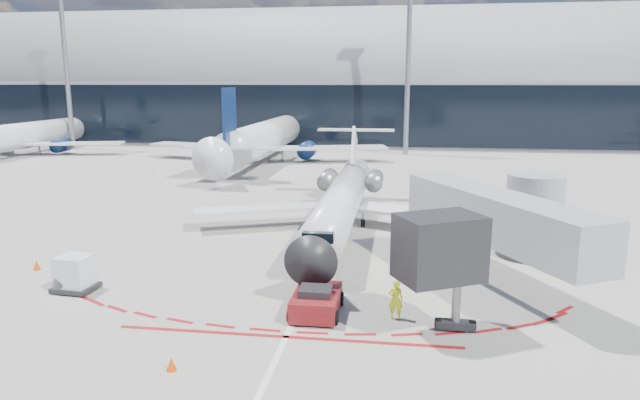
# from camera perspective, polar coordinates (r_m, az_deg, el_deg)

# --- Properties ---
(ground) EXTENTS (260.00, 260.00, 0.00)m
(ground) POSITION_cam_1_polar(r_m,az_deg,el_deg) (34.04, 0.43, -5.32)
(ground) COLOR gray
(ground) RESTS_ON ground
(apron_centerline) EXTENTS (0.25, 40.00, 0.01)m
(apron_centerline) POSITION_cam_1_polar(r_m,az_deg,el_deg) (35.94, 0.86, -4.38)
(apron_centerline) COLOR silver
(apron_centerline) RESTS_ON ground
(apron_stop_bar) EXTENTS (14.00, 0.25, 0.01)m
(apron_stop_bar) POSITION_cam_1_polar(r_m,az_deg,el_deg) (23.44, -3.42, -13.50)
(apron_stop_bar) COLOR maroon
(apron_stop_bar) RESTS_ON ground
(terminal_building) EXTENTS (150.00, 24.15, 24.00)m
(terminal_building) POSITION_cam_1_polar(r_m,az_deg,el_deg) (97.33, 5.64, 10.84)
(terminal_building) COLOR gray
(terminal_building) RESTS_ON ground
(jet_bridge) EXTENTS (10.03, 15.20, 4.90)m
(jet_bridge) POSITION_cam_1_polar(r_m,az_deg,el_deg) (30.56, 18.18, -2.06)
(jet_bridge) COLOR #999CA2
(jet_bridge) RESTS_ON ground
(light_mast_west) EXTENTS (0.70, 0.70, 25.00)m
(light_mast_west) POSITION_cam_1_polar(r_m,az_deg,el_deg) (94.23, -24.07, 12.29)
(light_mast_west) COLOR gray
(light_mast_west) RESTS_ON ground
(light_mast_centre) EXTENTS (0.70, 0.70, 25.00)m
(light_mast_centre) POSITION_cam_1_polar(r_m,az_deg,el_deg) (80.29, 8.81, 13.42)
(light_mast_centre) COLOR gray
(light_mast_centre) RESTS_ON ground
(regional_jet) EXTENTS (20.92, 25.80, 6.46)m
(regional_jet) POSITION_cam_1_polar(r_m,az_deg,el_deg) (38.54, 2.22, 0.01)
(regional_jet) COLOR silver
(regional_jet) RESTS_ON ground
(pushback_tug) EXTENTS (2.14, 5.01, 1.30)m
(pushback_tug) POSITION_cam_1_polar(r_m,az_deg,el_deg) (25.33, -0.37, -10.08)
(pushback_tug) COLOR #59100C
(pushback_tug) RESTS_ON ground
(ramp_worker) EXTENTS (0.64, 0.43, 1.75)m
(ramp_worker) POSITION_cam_1_polar(r_m,az_deg,el_deg) (24.91, 7.57, -9.84)
(ramp_worker) COLOR #EBFF1A
(ramp_worker) RESTS_ON ground
(uld_container) EXTENTS (2.01, 1.75, 1.76)m
(uld_container) POSITION_cam_1_polar(r_m,az_deg,el_deg) (30.28, -23.32, -6.78)
(uld_container) COLOR black
(uld_container) RESTS_ON ground
(safety_cone_left) EXTENTS (0.40, 0.40, 0.55)m
(safety_cone_left) POSITION_cam_1_polar(r_m,az_deg,el_deg) (34.58, -26.48, -5.85)
(safety_cone_left) COLOR #E84304
(safety_cone_left) RESTS_ON ground
(safety_cone_right) EXTENTS (0.36, 0.36, 0.50)m
(safety_cone_right) POSITION_cam_1_polar(r_m,az_deg,el_deg) (21.53, -14.65, -15.58)
(safety_cone_right) COLOR #E84304
(safety_cone_right) RESTS_ON ground
(bg_airliner_0) EXTENTS (31.93, 33.81, 10.33)m
(bg_airliner_0) POSITION_cam_1_polar(r_m,az_deg,el_deg) (90.31, -27.28, 7.41)
(bg_airliner_0) COLOR silver
(bg_airliner_0) RESTS_ON ground
(bg_airliner_1) EXTENTS (36.36, 38.50, 11.76)m
(bg_airliner_1) POSITION_cam_1_polar(r_m,az_deg,el_deg) (73.78, -5.48, 8.51)
(bg_airliner_1) COLOR silver
(bg_airliner_1) RESTS_ON ground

